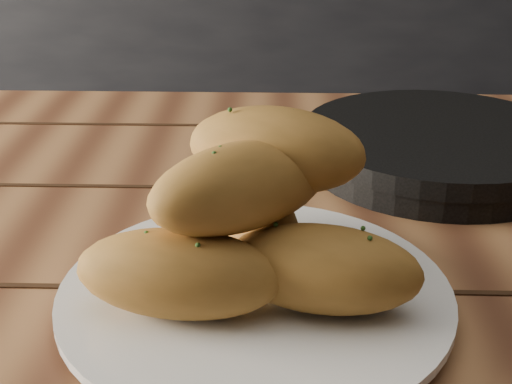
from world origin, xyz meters
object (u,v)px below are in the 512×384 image
object	(u,v)px
plate	(255,297)
skillet	(439,147)
bread_rolls	(253,220)
table	(326,316)

from	to	relation	value
plate	skillet	distance (m)	0.36
plate	bread_rolls	size ratio (longest dim) A/B	1.18
plate	bread_rolls	world-z (taller)	bread_rolls
plate	skillet	bearing A→B (deg)	55.77
table	skillet	xyz separation A→B (m)	(0.13, 0.17, 0.12)
table	bread_rolls	bearing A→B (deg)	-119.08
plate	skillet	xyz separation A→B (m)	(0.20, 0.29, 0.01)
table	plate	size ratio (longest dim) A/B	5.30
skillet	plate	bearing A→B (deg)	-124.23
plate	bread_rolls	bearing A→B (deg)	117.07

